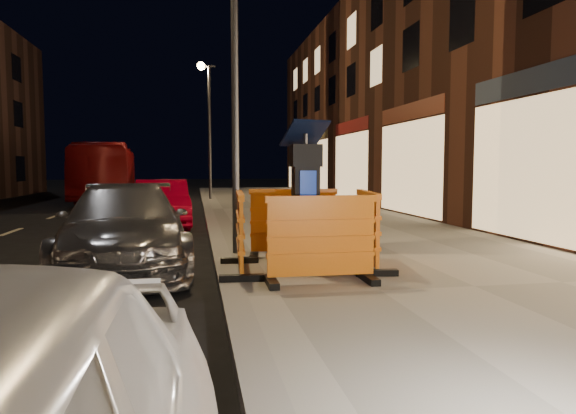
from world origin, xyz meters
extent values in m
plane|color=black|center=(0.00, 0.00, 0.00)|extent=(120.00, 120.00, 0.00)
cube|color=gray|center=(3.00, 0.00, 0.07)|extent=(6.00, 60.00, 0.15)
cube|color=slate|center=(0.00, 0.00, 0.07)|extent=(0.30, 60.00, 0.15)
cube|color=black|center=(1.14, 1.44, 1.16)|extent=(0.70, 0.70, 2.03)
cube|color=orange|center=(1.14, 0.49, 0.72)|extent=(1.46, 0.61, 1.13)
cube|color=orange|center=(1.14, 2.39, 0.72)|extent=(1.52, 0.81, 1.13)
cube|color=orange|center=(0.19, 1.44, 0.72)|extent=(0.69, 1.49, 1.13)
cube|color=orange|center=(2.09, 1.44, 0.72)|extent=(0.78, 1.52, 1.13)
imported|color=#A2A2A6|center=(-1.55, 2.69, 0.00)|extent=(2.31, 4.84, 1.36)
imported|color=#A1041E|center=(-1.34, 8.47, 0.00)|extent=(1.69, 3.99, 1.28)
imported|color=maroon|center=(-4.57, 19.69, 0.00)|extent=(3.04, 9.83, 2.69)
cylinder|color=#3F3F44|center=(0.25, 3.00, 3.15)|extent=(0.12, 0.12, 6.00)
cylinder|color=#3F3F44|center=(0.25, 18.00, 3.15)|extent=(0.12, 0.12, 6.00)
camera|label=1|loc=(-0.43, -5.81, 1.66)|focal=32.00mm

